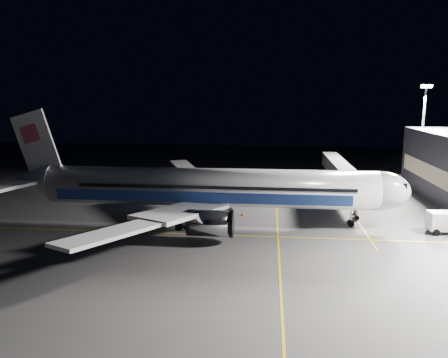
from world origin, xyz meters
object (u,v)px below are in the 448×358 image
jet_bridge (343,173)px  baggage_tug (193,189)px  airliner (202,188)px  floodlight_mast_north (423,126)px  safety_cone_a (225,213)px  safety_cone_b (191,203)px  safety_cone_c (242,213)px

jet_bridge → baggage_tug: bearing=177.9°
airliner → floodlight_mast_north: 52.56m
baggage_tug → safety_cone_a: baggage_tug is taller
baggage_tug → safety_cone_b: bearing=-66.3°
safety_cone_a → safety_cone_b: (-6.48, 5.85, -0.03)m
jet_bridge → baggage_tug: 28.22m
airliner → safety_cone_b: size_ratio=105.93×
safety_cone_a → safety_cone_b: safety_cone_a is taller
safety_cone_b → floodlight_mast_north: bearing=26.4°
safety_cone_a → safety_cone_b: size_ratio=1.12×
jet_bridge → safety_cone_a: size_ratio=53.04×
baggage_tug → safety_cone_a: bearing=-47.1°
safety_cone_b → safety_cone_c: 10.93m
airliner → safety_cone_a: airliner is taller
floodlight_mast_north → baggage_tug: 49.11m
safety_cone_c → jet_bridge: bearing=39.0°
jet_bridge → safety_cone_a: bearing=-145.1°
safety_cone_c → baggage_tug: bearing=125.0°
jet_bridge → floodlight_mast_north: size_ratio=1.66×
jet_bridge → airliner: bearing=-142.0°
safety_cone_b → safety_cone_a: bearing=-42.1°
floodlight_mast_north → safety_cone_a: bearing=-143.7°
floodlight_mast_north → safety_cone_c: size_ratio=31.35×
airliner → floodlight_mast_north: size_ratio=2.97×
baggage_tug → safety_cone_c: size_ratio=4.27×
jet_bridge → safety_cone_c: bearing=-141.0°
floodlight_mast_north → safety_cone_b: floodlight_mast_north is taller
jet_bridge → floodlight_mast_north: floodlight_mast_north is taller
safety_cone_c → floodlight_mast_north: bearing=38.3°
floodlight_mast_north → safety_cone_b: 51.26m
airliner → jet_bridge: size_ratio=1.79×
jet_bridge → floodlight_mast_north: 24.06m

